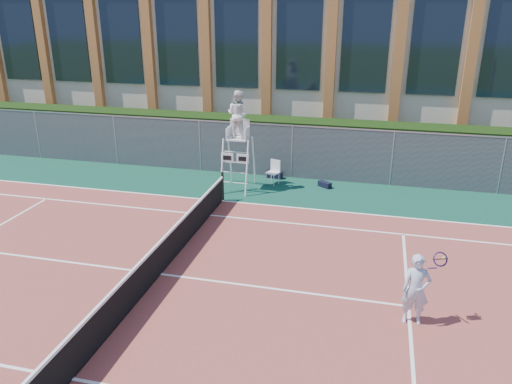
# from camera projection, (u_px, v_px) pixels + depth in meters

# --- Properties ---
(ground) EXTENTS (120.00, 120.00, 0.00)m
(ground) POSITION_uv_depth(u_px,v_px,m) (160.00, 275.00, 13.36)
(ground) COLOR #233814
(apron) EXTENTS (36.00, 20.00, 0.01)m
(apron) POSITION_uv_depth(u_px,v_px,m) (175.00, 258.00, 14.26)
(apron) COLOR #0D3B2B
(apron) RESTS_ON ground
(tennis_court) EXTENTS (23.77, 10.97, 0.02)m
(tennis_court) POSITION_uv_depth(u_px,v_px,m) (160.00, 274.00, 13.35)
(tennis_court) COLOR brown
(tennis_court) RESTS_ON apron
(tennis_net) EXTENTS (0.10, 11.30, 1.10)m
(tennis_net) POSITION_uv_depth(u_px,v_px,m) (159.00, 257.00, 13.17)
(tennis_net) COLOR black
(tennis_net) RESTS_ON ground
(fence) EXTENTS (40.00, 0.06, 2.20)m
(fence) POSITION_uv_depth(u_px,v_px,m) (245.00, 149.00, 20.97)
(fence) COLOR #595E60
(fence) RESTS_ON ground
(hedge) EXTENTS (40.00, 1.40, 2.20)m
(hedge) POSITION_uv_depth(u_px,v_px,m) (252.00, 142.00, 22.06)
(hedge) COLOR black
(hedge) RESTS_ON ground
(building) EXTENTS (45.00, 10.60, 8.22)m
(building) POSITION_uv_depth(u_px,v_px,m) (286.00, 55.00, 28.21)
(building) COLOR beige
(building) RESTS_ON ground
(umpire_chair) EXTENTS (1.09, 1.67, 3.88)m
(umpire_chair) POSITION_uv_depth(u_px,v_px,m) (238.00, 117.00, 18.72)
(umpire_chair) COLOR white
(umpire_chair) RESTS_ON ground
(plastic_chair) EXTENTS (0.58, 0.58, 0.97)m
(plastic_chair) POSITION_uv_depth(u_px,v_px,m) (274.00, 170.00, 20.00)
(plastic_chair) COLOR silver
(plastic_chair) RESTS_ON apron
(sports_bag_near) EXTENTS (0.69, 0.35, 0.28)m
(sports_bag_near) POSITION_uv_depth(u_px,v_px,m) (274.00, 175.00, 20.80)
(sports_bag_near) COLOR black
(sports_bag_near) RESTS_ON apron
(sports_bag_far) EXTENTS (0.58, 0.50, 0.22)m
(sports_bag_far) POSITION_uv_depth(u_px,v_px,m) (325.00, 184.00, 19.75)
(sports_bag_far) COLOR black
(sports_bag_far) RESTS_ON apron
(tennis_player) EXTENTS (0.96, 0.66, 1.70)m
(tennis_player) POSITION_uv_depth(u_px,v_px,m) (416.00, 290.00, 11.04)
(tennis_player) COLOR #ADB8CF
(tennis_player) RESTS_ON tennis_court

